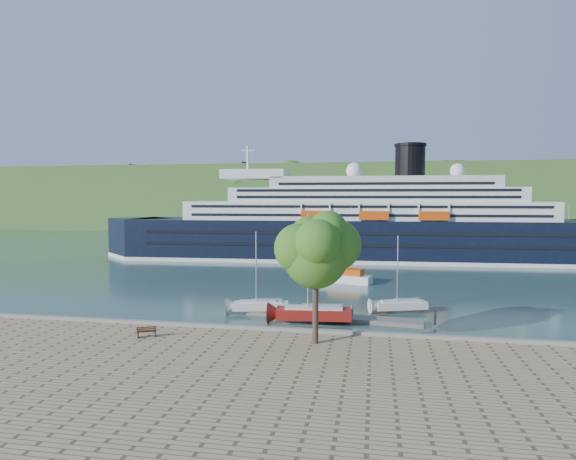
# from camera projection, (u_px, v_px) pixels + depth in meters

# --- Properties ---
(ground) EXTENTS (400.00, 400.00, 0.00)m
(ground) POSITION_uv_depth(u_px,v_px,m) (265.00, 340.00, 42.34)
(ground) COLOR #2B4D47
(ground) RESTS_ON ground
(far_hillside) EXTENTS (400.00, 50.00, 24.00)m
(far_hillside) POSITION_uv_depth(u_px,v_px,m) (350.00, 198.00, 183.82)
(far_hillside) COLOR #3D6227
(far_hillside) RESTS_ON ground
(quay_coping) EXTENTS (220.00, 0.50, 0.30)m
(quay_coping) POSITION_uv_depth(u_px,v_px,m) (264.00, 328.00, 42.06)
(quay_coping) COLOR slate
(quay_coping) RESTS_ON promenade
(cruise_ship) EXTENTS (102.95, 20.05, 22.98)m
(cruise_ship) POSITION_uv_depth(u_px,v_px,m) (354.00, 202.00, 95.65)
(cruise_ship) COLOR black
(cruise_ship) RESTS_ON ground
(park_bench) EXTENTS (1.77, 1.29, 1.05)m
(park_bench) POSITION_uv_depth(u_px,v_px,m) (147.00, 331.00, 39.86)
(park_bench) COLOR #4E2816
(park_bench) RESTS_ON promenade
(promenade_tree) EXTENTS (6.88, 6.88, 11.40)m
(promenade_tree) POSITION_uv_depth(u_px,v_px,m) (316.00, 272.00, 37.88)
(promenade_tree) COLOR #27641A
(promenade_tree) RESTS_ON promenade
(floating_pontoon) EXTENTS (18.39, 4.37, 0.41)m
(floating_pontoon) POSITION_uv_depth(u_px,v_px,m) (332.00, 317.00, 49.66)
(floating_pontoon) COLOR slate
(floating_pontoon) RESTS_ON ground
(sailboat_white_near) EXTENTS (6.81, 3.00, 8.51)m
(sailboat_white_near) POSITION_uv_depth(u_px,v_px,m) (260.00, 275.00, 51.61)
(sailboat_white_near) COLOR silver
(sailboat_white_near) RESTS_ON ground
(sailboat_red) EXTENTS (8.36, 3.10, 10.55)m
(sailboat_red) POSITION_uv_depth(u_px,v_px,m) (314.00, 272.00, 47.27)
(sailboat_red) COLOR maroon
(sailboat_red) RESTS_ON ground
(sailboat_white_far) EXTENTS (6.46, 3.61, 8.05)m
(sailboat_white_far) POSITION_uv_depth(u_px,v_px,m) (401.00, 276.00, 52.15)
(sailboat_white_far) COLOR silver
(sailboat_white_far) RESTS_ON ground
(tender_launch) EXTENTS (7.97, 4.49, 2.09)m
(tender_launch) POSITION_uv_depth(u_px,v_px,m) (346.00, 276.00, 70.64)
(tender_launch) COLOR #CC440C
(tender_launch) RESTS_ON ground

